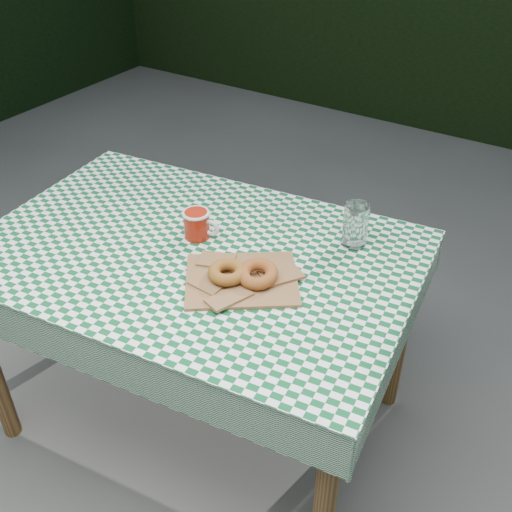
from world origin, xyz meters
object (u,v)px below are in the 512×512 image
at_px(paper_bag, 242,279).
at_px(table, 201,342).
at_px(coffee_mug, 197,224).
at_px(drinking_glass, 356,225).

bearing_deg(paper_bag, table, 166.46).
relative_size(coffee_mug, drinking_glass, 1.15).
bearing_deg(coffee_mug, drinking_glass, 19.00).
relative_size(table, coffee_mug, 8.22).
distance_m(coffee_mug, drinking_glass, 0.49).
relative_size(table, drinking_glass, 9.48).
bearing_deg(paper_bag, drinking_glass, 61.20).
relative_size(paper_bag, coffee_mug, 1.96).
distance_m(paper_bag, coffee_mug, 0.27).
distance_m(table, paper_bag, 0.44).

